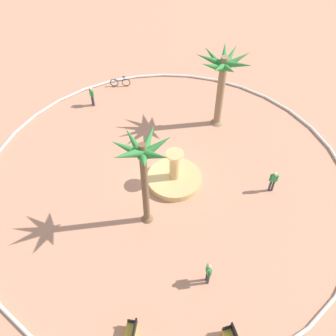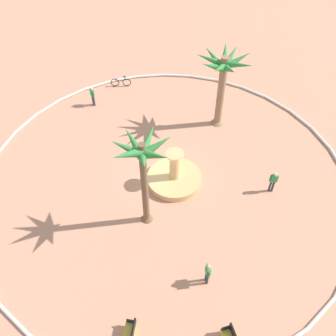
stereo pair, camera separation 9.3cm
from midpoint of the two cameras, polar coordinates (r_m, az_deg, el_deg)
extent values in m
plane|color=tan|center=(24.36, -0.52, -1.43)|extent=(80.00, 80.00, 0.00)
torus|color=silver|center=(24.29, -0.52, -1.27)|extent=(24.09, 24.09, 0.20)
cylinder|color=tan|center=(23.97, 0.87, -1.67)|extent=(3.54, 3.54, 0.45)
cylinder|color=#236093|center=(24.00, 0.87, -1.73)|extent=(3.12, 3.12, 0.34)
cylinder|color=tan|center=(23.07, 0.90, 0.33)|extent=(0.64, 0.64, 1.99)
cylinder|color=#E0B370|center=(22.31, 0.93, 2.18)|extent=(1.13, 1.13, 0.12)
cylinder|color=#8E6B4C|center=(26.89, 8.00, 11.50)|extent=(0.53, 0.53, 5.58)
cone|color=#8E6B4C|center=(28.43, 7.48, 7.34)|extent=(1.01, 1.01, 0.50)
cone|color=#337F38|center=(25.57, 6.39, 16.33)|extent=(2.08, 0.59, 1.12)
cone|color=#337F38|center=(25.17, 6.80, 15.35)|extent=(1.96, 1.67, 1.38)
cone|color=#337F38|center=(24.80, 7.80, 15.01)|extent=(1.14, 2.14, 1.19)
cone|color=#337F38|center=(24.84, 9.27, 14.82)|extent=(1.30, 2.12, 1.24)
cone|color=#337F38|center=(25.21, 10.61, 15.42)|extent=(2.12, 1.33, 1.06)
cone|color=#337F38|center=(25.98, 10.48, 16.13)|extent=(2.07, 1.47, 1.28)
cone|color=#337F38|center=(26.33, 9.46, 16.61)|extent=(1.30, 2.10, 1.36)
cone|color=#337F38|center=(26.36, 8.64, 17.16)|extent=(0.67, 2.10, 1.07)
cone|color=#337F38|center=(26.09, 7.02, 16.54)|extent=(1.96, 1.67, 1.40)
cylinder|color=brown|center=(19.89, -3.73, -2.78)|extent=(0.38, 0.38, 6.14)
cone|color=brown|center=(22.12, -3.38, -7.49)|extent=(0.73, 0.73, 0.50)
cone|color=#337F38|center=(18.06, -6.50, 3.09)|extent=(1.76, 0.59, 1.21)
cone|color=#337F38|center=(17.57, -6.36, 2.04)|extent=(1.65, 1.63, 1.02)
cone|color=#337F38|center=(17.40, -3.93, 1.08)|extent=(1.05, 1.83, 1.26)
cone|color=#337F38|center=(17.52, -2.16, 1.92)|extent=(1.83, 1.27, 1.13)
cone|color=#337F38|center=(18.08, -1.88, 3.45)|extent=(1.78, 1.39, 1.22)
cone|color=#337F38|center=(18.40, -3.18, 4.38)|extent=(0.90, 1.83, 1.21)
cone|color=#337F38|center=(18.40, -5.39, 3.96)|extent=(1.64, 1.60, 1.31)
cube|color=black|center=(18.92, 8.96, -23.21)|extent=(0.44, 0.27, 0.24)
cube|color=black|center=(18.90, -5.70, -22.54)|extent=(0.45, 0.09, 0.24)
torus|color=black|center=(32.30, -8.40, 12.92)|extent=(0.72, 0.20, 0.72)
torus|color=black|center=(32.19, -6.59, 13.00)|extent=(0.72, 0.20, 0.72)
cylinder|color=#1E66B2|center=(32.11, -7.54, 13.31)|extent=(0.94, 0.23, 0.05)
cylinder|color=#1E66B2|center=(32.00, -6.92, 13.55)|extent=(0.04, 0.04, 0.30)
cube|color=black|center=(31.90, -6.95, 13.81)|extent=(0.22, 0.14, 0.06)
cylinder|color=#1E66B2|center=(32.09, -8.38, 13.46)|extent=(0.11, 0.44, 0.03)
cylinder|color=#33333D|center=(30.46, -11.72, 10.24)|extent=(0.14, 0.14, 0.89)
cylinder|color=#33333D|center=(30.33, -11.54, 10.09)|extent=(0.14, 0.14, 0.89)
cube|color=#338C4C|center=(29.97, -11.84, 11.27)|extent=(0.39, 0.38, 0.56)
sphere|color=beige|center=(29.75, -11.96, 11.89)|extent=(0.22, 0.22, 0.22)
cylinder|color=#338C4C|center=(30.14, -12.05, 11.45)|extent=(0.09, 0.09, 0.53)
cylinder|color=#338C4C|center=(29.81, -11.63, 11.09)|extent=(0.09, 0.09, 0.53)
cylinder|color=#33333D|center=(24.20, 15.80, -2.66)|extent=(0.14, 0.14, 0.90)
cylinder|color=#33333D|center=(24.17, 15.38, -2.62)|extent=(0.14, 0.14, 0.90)
cube|color=#338C4C|center=(23.65, 15.94, -1.50)|extent=(0.35, 0.21, 0.56)
sphere|color=beige|center=(23.37, 16.14, -0.85)|extent=(0.22, 0.22, 0.22)
cylinder|color=#338C4C|center=(23.70, 16.46, -1.54)|extent=(0.09, 0.09, 0.53)
cylinder|color=#338C4C|center=(23.61, 15.42, -1.45)|extent=(0.09, 0.09, 0.53)
cylinder|color=#33333D|center=(19.93, 6.08, -16.64)|extent=(0.14, 0.14, 0.92)
cylinder|color=#33333D|center=(20.00, 5.92, -16.20)|extent=(0.14, 0.14, 0.92)
cube|color=#338C4C|center=(19.31, 6.18, -15.44)|extent=(0.32, 0.39, 0.56)
sphere|color=tan|center=(18.96, 6.27, -14.88)|extent=(0.22, 0.22, 0.22)
cylinder|color=#338C4C|center=(19.22, 6.38, -16.00)|extent=(0.09, 0.09, 0.53)
cylinder|color=#338C4C|center=(19.40, 5.98, -14.88)|extent=(0.09, 0.09, 0.53)
camera|label=1|loc=(0.05, -90.11, -0.12)|focal=39.43mm
camera|label=2|loc=(0.05, 89.89, 0.12)|focal=39.43mm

